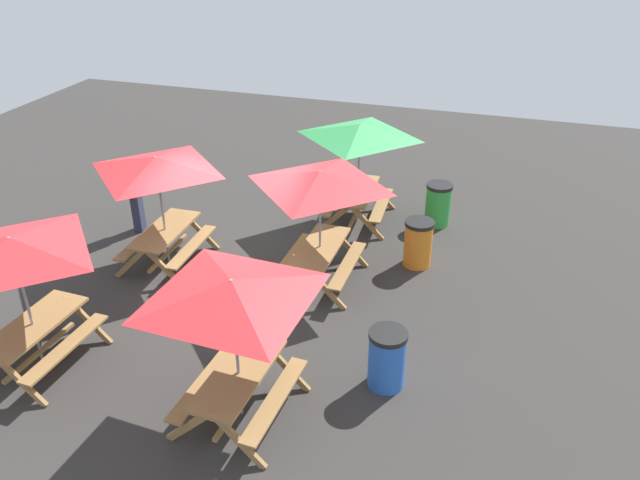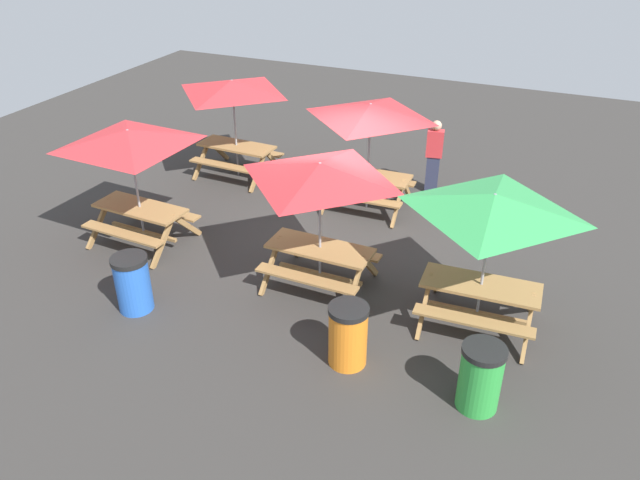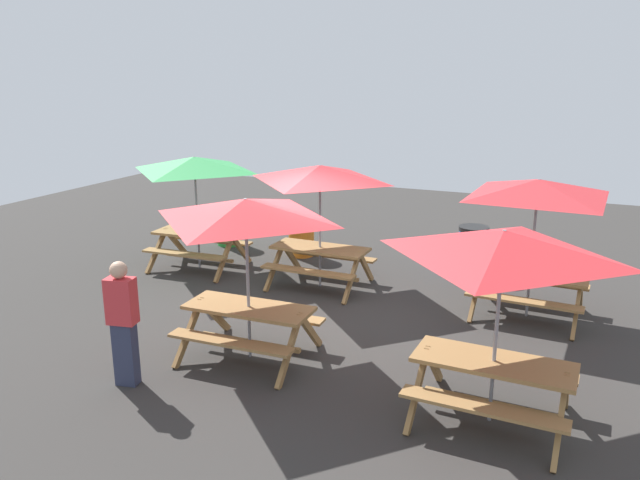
{
  "view_description": "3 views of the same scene",
  "coord_description": "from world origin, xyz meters",
  "views": [
    {
      "loc": [
        9.47,
        4.74,
        6.6
      ],
      "look_at": [
        -0.31,
        1.64,
        0.9
      ],
      "focal_mm": 35.0,
      "sensor_mm": 36.0,
      "label": 1
    },
    {
      "loc": [
        -3.94,
        9.95,
        6.14
      ],
      "look_at": [
        -0.31,
        1.64,
        0.9
      ],
      "focal_mm": 35.0,
      "sensor_mm": 36.0,
      "label": 2
    },
    {
      "loc": [
        4.11,
        -8.61,
        3.97
      ],
      "look_at": [
        -0.31,
        1.64,
        0.9
      ],
      "focal_mm": 35.0,
      "sensor_mm": 36.0,
      "label": 3
    }
  ],
  "objects": [
    {
      "name": "ground_plane",
      "position": [
        0.0,
        0.0,
        0.0
      ],
      "size": [
        24.0,
        24.0,
        0.0
      ],
      "primitive_type": "plane",
      "color": "#33302D",
      "rests_on": "ground"
    },
    {
      "name": "picnic_table_0",
      "position": [
        -0.31,
        1.64,
        1.99
      ],
      "size": [
        2.03,
        2.03,
        2.34
      ],
      "rotation": [
        0.0,
        0.0,
        -0.02
      ],
      "color": "olive",
      "rests_on": "ground"
    },
    {
      "name": "picnic_table_1",
      "position": [
        3.36,
        -1.88,
        1.99
      ],
      "size": [
        2.07,
        2.07,
        2.34
      ],
      "rotation": [
        0.0,
        0.0,
        -0.04
      ],
      "color": "olive",
      "rests_on": "ground"
    },
    {
      "name": "picnic_table_2",
      "position": [
        -3.04,
        1.68,
        1.99
      ],
      "size": [
        2.1,
        2.1,
        2.34
      ],
      "rotation": [
        0.0,
        0.0,
        0.05
      ],
      "color": "olive",
      "rests_on": "ground"
    },
    {
      "name": "picnic_table_3",
      "position": [
        3.43,
        1.64,
        1.99
      ],
      "size": [
        2.82,
        2.82,
        2.34
      ],
      "rotation": [
        0.0,
        0.0,
        -0.05
      ],
      "color": "olive",
      "rests_on": "ground"
    },
    {
      "name": "picnic_table_4",
      "position": [
        -0.04,
        -1.52,
        1.99
      ],
      "size": [
        2.05,
        2.05,
        2.34
      ],
      "rotation": [
        0.0,
        0.0,
        0.03
      ],
      "color": "olive",
      "rests_on": "ground"
    },
    {
      "name": "trash_bin_green",
      "position": [
        -3.4,
        3.45,
        0.49
      ],
      "size": [
        0.59,
        0.59,
        0.98
      ],
      "color": "green",
      "rests_on": "ground"
    },
    {
      "name": "trash_bin_blue",
      "position": [
        2.19,
        3.49,
        0.49
      ],
      "size": [
        0.59,
        0.59,
        0.98
      ],
      "color": "blue",
      "rests_on": "ground"
    },
    {
      "name": "trash_bin_orange",
      "position": [
        -1.49,
        3.33,
        0.49
      ],
      "size": [
        0.59,
        0.59,
        0.98
      ],
      "color": "orange",
      "rests_on": "ground"
    },
    {
      "name": "person_standing",
      "position": [
        -1.11,
        -2.85,
        0.89
      ],
      "size": [
        0.4,
        0.29,
        1.67
      ],
      "rotation": [
        0.0,
        0.0,
        3.34
      ],
      "color": "#2D334C",
      "rests_on": "ground"
    }
  ]
}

